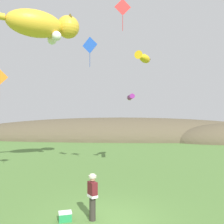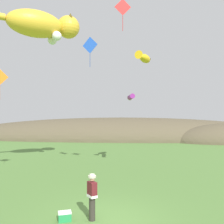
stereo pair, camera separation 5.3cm
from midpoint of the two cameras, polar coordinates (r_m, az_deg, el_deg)
The scene contains 11 objects.
ground_plane at distance 10.43m, azimuth -1.51°, elevation -23.50°, with size 120.00×120.00×0.00m, color #517A38.
distant_hill_ridge at distance 41.10m, azimuth 5.18°, elevation -6.18°, with size 58.21×14.61×7.04m.
festival_attendant at distance 10.11m, azimuth -4.64°, elevation -18.49°, with size 0.46×0.49×1.77m.
kite_spool at distance 10.83m, azimuth -4.81°, elevation -21.92°, with size 0.12×0.24×0.24m.
picnic_cooler at distance 10.44m, azimuth -10.82°, elevation -22.39°, with size 0.57×0.47×0.36m.
kite_giant_cat at distance 18.77m, azimuth -15.68°, elevation 18.56°, with size 6.16×4.37×2.14m.
kite_fish_windsock at distance 17.86m, azimuth 7.16°, elevation 12.18°, with size 1.34×2.17×0.65m.
kite_tube_streamer at distance 18.93m, azimuth 4.23°, elevation 3.46°, with size 0.58×1.93×0.44m.
kite_diamond_blue at distance 17.26m, azimuth -5.18°, elevation 14.92°, with size 1.06×0.40×2.02m.
kite_diamond_orange at distance 16.80m, azimuth -24.40°, elevation 7.22°, with size 0.93×0.34×1.88m.
kite_diamond_red at distance 15.61m, azimuth 2.35°, elevation 22.76°, with size 0.96×0.15×1.87m.
Camera 1 is at (0.77, -9.57, 4.08)m, focal length 40.00 mm.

